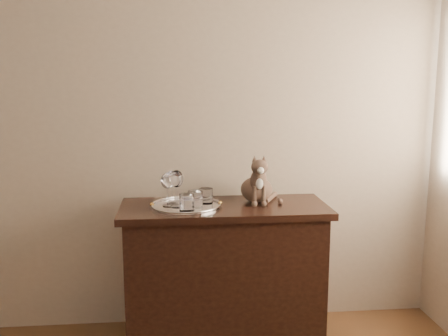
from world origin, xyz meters
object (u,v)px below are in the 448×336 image
Objects in this scene: wine_glass_a at (172,188)px; cat at (257,177)px; tumbler_a at (195,199)px; sideboard at (224,275)px; wine_glass_c at (168,189)px; tumbler_b at (187,203)px; wine_glass_d at (176,188)px; tray at (186,206)px; tumbler_c at (206,196)px.

cat reaches higher than wine_glass_a.
tumbler_a is at bearing -157.37° from cat.
wine_glass_c reaches higher than sideboard.
tumbler_b is at bearing -151.94° from cat.
wine_glass_a is 0.94× the size of wine_glass_d.
wine_glass_d is (-0.27, -0.03, 0.54)m from sideboard.
wine_glass_a is at bearing -172.05° from cat.
tray reaches higher than sideboard.
wine_glass_d is at bearing -62.69° from wine_glass_a.
tray is 4.18× the size of tumbler_a.
cat is (0.42, 0.21, 0.09)m from tumbler_b.
cat is at bearing 21.49° from sideboard.
wine_glass_d is at bearing 160.84° from tumbler_a.
tumbler_a is at bearing -158.82° from sideboard.
wine_glass_d is at bearing -165.79° from cat.
wine_glass_a reaches higher than tumbler_c.
wine_glass_c is (-0.32, -0.01, 0.53)m from sideboard.
tumbler_a reaches higher than tray.
cat reaches higher than wine_glass_d.
cat reaches higher than tumbler_b.
tumbler_a is (0.15, -0.06, -0.05)m from wine_glass_c.
sideboard is at bearing 2.84° from tray.
sideboard is 0.49m from tumbler_c.
tumbler_a reaches higher than tumbler_b.
wine_glass_c reaches higher than tray.
tumbler_a is at bearing -125.94° from tumbler_c.
wine_glass_a reaches higher than tray.
tumbler_c is 0.32m from cat.
tumbler_a is 1.01× the size of tumbler_b.
wine_glass_d is at bearing 118.25° from tumbler_b.
sideboard is 6.07× the size of wine_glass_a.
tray is 0.13m from tumbler_b.
tumbler_c reaches higher than sideboard.
tumbler_a is at bearing -33.69° from wine_glass_a.
tumbler_b is at bearing -89.80° from tray.
tumbler_b is 0.20m from tumbler_c.
tumbler_c is at bearing -168.73° from cat.
tumbler_c reaches higher than tray.
wine_glass_a is at bearing -178.59° from tumbler_c.
sideboard is 4.10× the size of cat.
tray is 1.90× the size of wine_glass_d.
tumbler_c is at bearing 54.02° from tumbler_b.
cat is at bearing 12.09° from tray.
wine_glass_d reaches higher than tray.
wine_glass_c is at bearing 159.91° from tumbler_a.
sideboard is 0.54m from tumbler_b.
wine_glass_a is at bearing 51.13° from wine_glass_c.
wine_glass_a is 0.18m from tumbler_b.
wine_glass_a reaches higher than sideboard.
cat is at bearing 6.67° from wine_glass_a.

